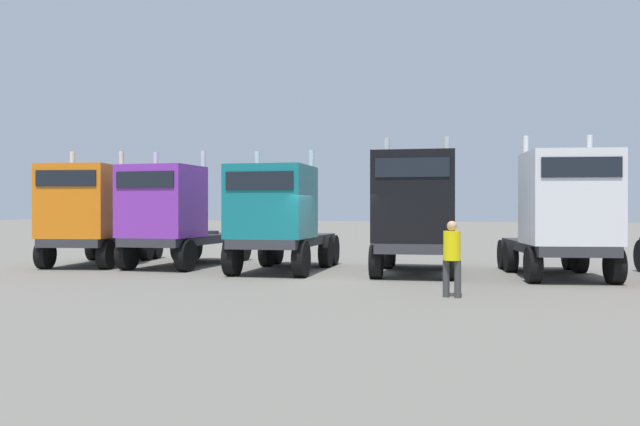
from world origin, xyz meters
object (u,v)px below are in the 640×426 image
(semi_truck_purple, at_px, (173,216))
(semi_truck_teal, at_px, (277,216))
(visitor_in_hivis, at_px, (452,253))
(semi_truck_white, at_px, (564,214))
(semi_truck_black, at_px, (415,213))
(semi_truck_orange, at_px, (90,215))

(semi_truck_purple, distance_m, semi_truck_teal, 4.26)
(semi_truck_teal, bearing_deg, visitor_in_hivis, 49.61)
(semi_truck_white, bearing_deg, semi_truck_black, -99.22)
(semi_truck_black, bearing_deg, semi_truck_orange, -96.20)
(semi_truck_orange, relative_size, semi_truck_purple, 1.07)
(semi_truck_purple, bearing_deg, semi_truck_orange, -87.20)
(semi_truck_teal, relative_size, semi_truck_black, 1.02)
(semi_truck_orange, height_order, semi_truck_teal, semi_truck_orange)
(semi_truck_orange, distance_m, semi_truck_black, 11.90)
(semi_truck_white, bearing_deg, semi_truck_orange, -101.18)
(semi_truck_purple, bearing_deg, visitor_in_hivis, 62.39)
(semi_truck_teal, xyz_separation_m, semi_truck_white, (8.77, 0.63, 0.09))
(semi_truck_orange, xyz_separation_m, visitor_in_hivis, (13.55, -4.64, -0.83))
(semi_truck_white, bearing_deg, visitor_in_hivis, -40.78)
(semi_truck_orange, bearing_deg, visitor_in_hivis, 58.09)
(semi_truck_purple, xyz_separation_m, semi_truck_teal, (4.22, -0.61, 0.01))
(semi_truck_orange, relative_size, semi_truck_black, 1.11)
(semi_truck_white, bearing_deg, semi_truck_purple, -102.14)
(semi_truck_teal, bearing_deg, semi_truck_white, 89.02)
(semi_truck_orange, distance_m, semi_truck_white, 16.24)
(semi_truck_orange, distance_m, visitor_in_hivis, 14.35)
(visitor_in_hivis, bearing_deg, semi_truck_white, -16.26)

